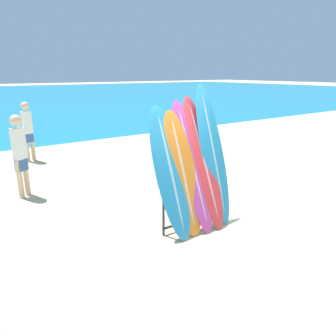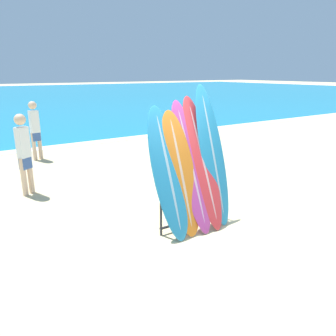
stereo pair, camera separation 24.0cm
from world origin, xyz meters
name	(u,v)px [view 1 (the left image)]	position (x,y,z in m)	size (l,w,h in m)	color
ground_plane	(215,231)	(0.00, 0.00, 0.00)	(160.00, 160.00, 0.00)	beige
surfboard_rack	(194,201)	(-0.16, 0.39, 0.46)	(1.35, 0.04, 0.85)	#28282D
surfboard_slot_0	(170,173)	(-0.64, 0.44, 1.06)	(0.56, 0.93, 2.12)	teal
surfboard_slot_1	(182,173)	(-0.40, 0.42, 1.02)	(0.59, 0.84, 2.04)	orange
surfboard_slot_2	(192,166)	(-0.15, 0.47, 1.09)	(0.49, 1.03, 2.18)	#B23D8E
surfboard_slot_3	(203,162)	(0.10, 0.48, 1.12)	(0.50, 1.07, 2.24)	red
surfboard_slot_4	(213,154)	(0.33, 0.48, 1.22)	(0.50, 0.90, 2.44)	teal
person_near_water	(28,129)	(-1.44, 6.67, 0.98)	(0.30, 0.24, 1.80)	beige
person_mid_beach	(20,153)	(-2.29, 3.64, 0.98)	(0.31, 0.28, 1.79)	beige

